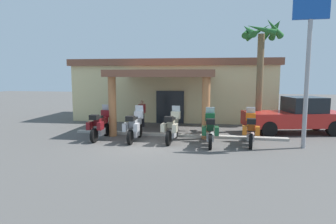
# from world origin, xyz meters

# --- Properties ---
(ground_plane) EXTENTS (80.00, 80.00, 0.00)m
(ground_plane) POSITION_xyz_m (0.00, 0.00, 0.00)
(ground_plane) COLOR #514F4C
(motel_building) EXTENTS (14.12, 10.93, 4.16)m
(motel_building) POSITION_xyz_m (-0.12, 8.77, 2.13)
(motel_building) COLOR beige
(motel_building) RESTS_ON ground_plane
(motorcycle_maroon) EXTENTS (0.71, 2.21, 1.61)m
(motorcycle_maroon) POSITION_xyz_m (-2.46, 0.85, 0.70)
(motorcycle_maroon) COLOR black
(motorcycle_maroon) RESTS_ON ground_plane
(motorcycle_silver) EXTENTS (0.71, 2.21, 1.61)m
(motorcycle_silver) POSITION_xyz_m (-0.70, 0.79, 0.70)
(motorcycle_silver) COLOR black
(motorcycle_silver) RESTS_ON ground_plane
(motorcycle_cream) EXTENTS (0.72, 2.21, 1.61)m
(motorcycle_cream) POSITION_xyz_m (1.06, 0.97, 0.70)
(motorcycle_cream) COLOR black
(motorcycle_cream) RESTS_ON ground_plane
(motorcycle_green) EXTENTS (0.72, 2.21, 1.61)m
(motorcycle_green) POSITION_xyz_m (2.82, 0.62, 0.70)
(motorcycle_green) COLOR black
(motorcycle_green) RESTS_ON ground_plane
(motorcycle_orange) EXTENTS (0.73, 2.21, 1.61)m
(motorcycle_orange) POSITION_xyz_m (4.58, 0.99, 0.70)
(motorcycle_orange) COLOR black
(motorcycle_orange) RESTS_ON ground_plane
(pedestrian) EXTENTS (0.38, 0.42, 1.61)m
(pedestrian) POSITION_xyz_m (-1.41, 4.49, 0.92)
(pedestrian) COLOR black
(pedestrian) RESTS_ON ground_plane
(pickup_truck_red) EXTENTS (5.50, 3.09, 1.95)m
(pickup_truck_red) POSITION_xyz_m (7.21, 4.15, 0.94)
(pickup_truck_red) COLOR black
(pickup_truck_red) RESTS_ON ground_plane
(palm_tree_near_portico) EXTENTS (2.27, 2.28, 6.11)m
(palm_tree_near_portico) POSITION_xyz_m (5.31, 4.42, 4.54)
(palm_tree_near_portico) COLOR brown
(palm_tree_near_portico) RESTS_ON ground_plane
(roadside_sign) EXTENTS (1.40, 0.18, 6.41)m
(roadside_sign) POSITION_xyz_m (6.75, 0.85, 4.32)
(roadside_sign) COLOR #99999E
(roadside_sign) RESTS_ON ground_plane
(curb_strip) EXTENTS (10.81, 0.36, 0.12)m
(curb_strip) POSITION_xyz_m (1.06, 2.22, 0.06)
(curb_strip) COLOR #ADA89E
(curb_strip) RESTS_ON ground_plane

